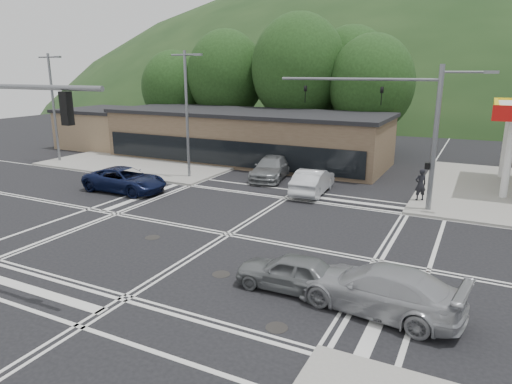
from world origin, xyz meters
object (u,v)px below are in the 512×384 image
at_px(car_grey_center, 290,272).
at_px(car_queue_a, 313,181).
at_px(car_blue_west, 125,180).
at_px(car_northbound, 271,168).
at_px(car_silver_east, 379,289).
at_px(car_queue_b, 354,156).
at_px(pedestrian, 421,185).

xyz_separation_m(car_grey_center, car_queue_a, (-3.80, 12.93, 0.13)).
bearing_deg(car_blue_west, car_queue_a, -66.03).
distance_m(car_grey_center, car_northbound, 17.41).
xyz_separation_m(car_blue_west, car_queue_a, (11.09, 5.02, 0.02)).
relative_size(car_silver_east, car_queue_b, 1.34).
distance_m(car_silver_east, car_queue_b, 24.49).
bearing_deg(car_grey_center, car_blue_west, -119.56).
distance_m(car_silver_east, pedestrian, 13.97).
bearing_deg(car_grey_center, car_queue_a, -165.21).
distance_m(car_northbound, pedestrian, 10.68).
bearing_deg(car_northbound, car_grey_center, -72.53).
distance_m(car_silver_east, car_queue_a, 14.80).
bearing_deg(car_queue_a, car_blue_west, 20.52).
bearing_deg(car_queue_b, pedestrian, 127.66).
xyz_separation_m(car_grey_center, car_silver_east, (3.19, -0.11, 0.11)).
relative_size(car_blue_west, car_grey_center, 1.42).
xyz_separation_m(car_grey_center, car_queue_b, (-3.87, 23.34, 0.01)).
bearing_deg(car_northbound, car_queue_b, 53.13).
distance_m(car_queue_a, pedestrian, 6.51).
relative_size(car_silver_east, car_northbound, 0.99).
height_order(car_blue_west, car_northbound, car_northbound).
height_order(car_grey_center, pedestrian, pedestrian).
height_order(car_grey_center, car_silver_east, car_silver_east).
bearing_deg(car_queue_b, car_grey_center, 102.69).
bearing_deg(car_blue_west, pedestrian, -71.69).
relative_size(car_blue_west, car_queue_a, 1.15).
bearing_deg(car_northbound, car_silver_east, -64.16).
xyz_separation_m(car_queue_b, pedestrian, (6.50, -9.50, 0.42)).
distance_m(car_blue_west, car_northbound, 10.33).
distance_m(car_blue_west, car_queue_a, 12.18).
xyz_separation_m(car_grey_center, car_northbound, (-7.91, 15.51, 0.12)).
height_order(car_grey_center, car_queue_a, car_queue_a).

